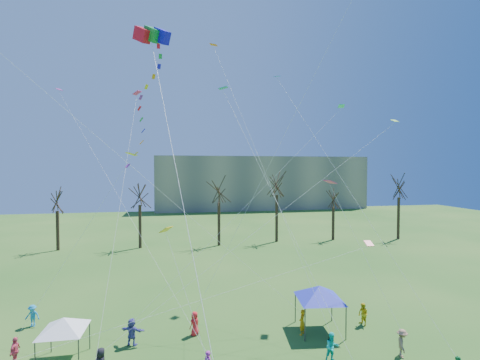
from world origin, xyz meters
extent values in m
cube|color=gray|center=(22.00, 82.00, 7.50)|extent=(60.00, 14.00, 15.00)
cylinder|color=black|center=(-18.81, 37.75, 2.82)|extent=(0.44, 0.44, 5.63)
cylinder|color=black|center=(-7.48, 37.12, 3.16)|extent=(0.44, 0.44, 6.31)
cylinder|color=black|center=(4.07, 36.57, 3.25)|extent=(0.44, 0.44, 6.51)
cylinder|color=black|center=(13.40, 37.52, 3.72)|extent=(0.44, 0.44, 7.44)
cylinder|color=black|center=(22.83, 37.09, 2.68)|extent=(0.44, 0.44, 5.37)
cylinder|color=black|center=(33.72, 35.76, 3.44)|extent=(0.44, 0.44, 6.88)
cube|color=red|center=(-4.16, 9.04, 20.13)|extent=(1.28, 1.31, 1.26)
cube|color=#13902F|center=(-3.57, 9.04, 20.13)|extent=(1.28, 1.31, 1.26)
cube|color=#1910D0|center=(-2.97, 9.04, 20.13)|extent=(1.28, 1.31, 1.26)
cylinder|color=white|center=(-1.92, 2.10, 10.79)|extent=(0.02, 0.02, 22.12)
cylinder|color=#3F3F44|center=(-9.99, 7.03, 0.93)|extent=(0.06, 0.06, 1.86)
cylinder|color=#3F3F44|center=(-7.69, 7.00, 0.93)|extent=(0.06, 0.06, 1.86)
cylinder|color=#3F3F44|center=(-9.96, 9.34, 0.93)|extent=(0.06, 0.06, 1.86)
cylinder|color=#3F3F44|center=(-7.65, 9.31, 0.93)|extent=(0.06, 0.06, 1.86)
pyramid|color=white|center=(-8.82, 8.17, 2.26)|extent=(3.55, 3.55, 0.80)
cylinder|color=#3F3F44|center=(6.36, 7.67, 1.14)|extent=(0.08, 0.08, 2.28)
cylinder|color=#3F3F44|center=(9.16, 7.34, 1.14)|extent=(0.08, 0.08, 2.28)
cylinder|color=#3F3F44|center=(6.69, 10.48, 1.14)|extent=(0.08, 0.08, 2.28)
cylinder|color=#3F3F44|center=(9.50, 10.14, 1.14)|extent=(0.08, 0.08, 2.28)
pyramid|color=#2630C1|center=(7.93, 8.91, 2.77)|extent=(4.32, 4.32, 0.98)
imported|color=#0EC5B9|center=(7.09, 5.14, 0.88)|extent=(0.89, 0.71, 1.76)
imported|color=#987253|center=(11.53, 4.76, 0.87)|extent=(1.10, 1.29, 1.73)
imported|color=#F65272|center=(-11.52, 8.21, 0.84)|extent=(0.48, 1.01, 1.68)
imported|color=#4D4AA1|center=(-5.04, 9.29, 0.89)|extent=(1.73, 1.10, 1.78)
imported|color=red|center=(-0.90, 9.88, 0.82)|extent=(0.94, 0.93, 1.64)
imported|color=orange|center=(6.50, 8.58, 0.88)|extent=(0.74, 0.76, 1.77)
imported|color=gold|center=(11.45, 9.04, 0.82)|extent=(0.76, 0.90, 1.64)
imported|color=#1781BB|center=(-12.59, 13.34, 0.80)|extent=(1.11, 0.75, 1.60)
cube|color=#E02586|center=(-5.12, 14.34, 17.61)|extent=(0.75, 0.72, 0.28)
cylinder|color=white|center=(-5.48, 8.05, 9.45)|extent=(0.01, 0.01, 20.30)
cube|color=yellow|center=(-2.58, 3.36, 8.65)|extent=(0.71, 0.71, 0.34)
cylinder|color=white|center=(-1.39, 2.12, 4.98)|extent=(0.01, 0.01, 7.76)
cube|color=#188DB7|center=(1.18, 10.21, 17.30)|extent=(0.75, 0.66, 0.17)
cylinder|color=white|center=(3.83, 5.29, 9.30)|extent=(0.01, 0.01, 19.19)
cube|color=#2688DA|center=(7.98, 19.64, 20.97)|extent=(0.89, 0.89, 0.18)
cylinder|color=white|center=(10.25, 10.62, 11.13)|extent=(0.01, 0.01, 26.77)
cube|color=red|center=(10.15, 6.33, 6.79)|extent=(0.52, 0.62, 0.27)
cylinder|color=white|center=(-0.77, 5.81, 4.05)|extent=(0.01, 0.01, 22.46)
cube|color=#82E836|center=(15.73, 11.76, 15.60)|extent=(0.48, 0.59, 0.26)
cylinder|color=white|center=(4.74, 8.82, 8.45)|extent=(0.01, 0.01, 26.65)
cube|color=#A32E93|center=(-12.88, 20.86, 19.04)|extent=(0.73, 0.73, 0.26)
cylinder|color=white|center=(-6.67, 12.76, 10.17)|extent=(0.01, 0.01, 26.79)
cube|color=orange|center=(1.48, 19.29, 23.57)|extent=(0.86, 0.76, 0.19)
cylinder|color=white|center=(4.28, 12.21, 12.43)|extent=(0.01, 0.01, 26.65)
cube|color=#DE2576|center=(7.64, 6.78, 10.78)|extent=(0.93, 0.85, 0.26)
cylinder|color=white|center=(9.58, 5.77, 6.04)|extent=(0.01, 0.01, 10.08)
cube|color=yellow|center=(-4.79, 8.12, 12.53)|extent=(0.76, 0.73, 0.20)
cylinder|color=white|center=(-8.15, 8.17, 6.91)|extent=(0.01, 0.01, 12.75)
cube|color=#1AC5A8|center=(12.23, 14.25, 17.14)|extent=(0.70, 0.80, 0.20)
cylinder|color=white|center=(3.59, 11.77, 9.22)|extent=(0.01, 0.01, 23.69)
cylinder|color=white|center=(4.51, 8.37, 12.80)|extent=(0.01, 0.01, 25.24)
cylinder|color=white|center=(-4.57, 8.58, 11.53)|extent=(0.01, 0.01, 29.87)
camera|label=1|loc=(-2.00, -13.24, 11.65)|focal=25.00mm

